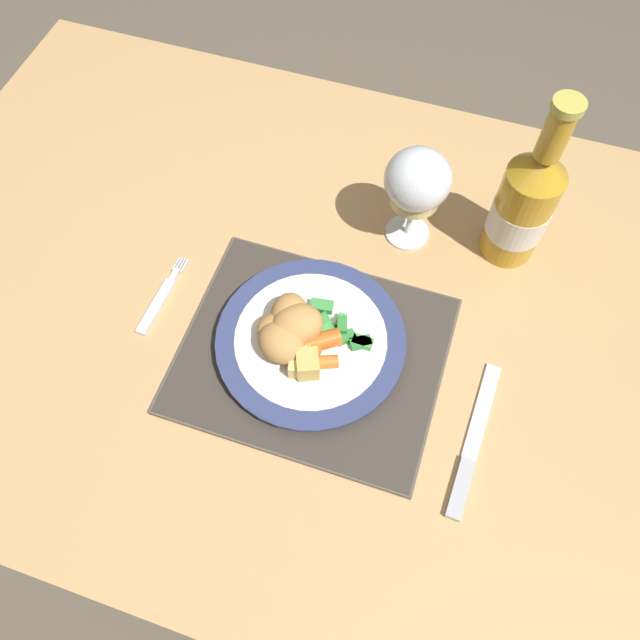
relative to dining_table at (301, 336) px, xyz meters
name	(u,v)px	position (x,y,z in m)	size (l,w,h in m)	color
ground_plane	(308,459)	(0.00, 0.00, -0.64)	(6.00, 6.00, 0.00)	brown
dining_table	(301,336)	(0.00, 0.00, 0.00)	(1.17, 0.81, 0.74)	tan
placemat	(312,354)	(0.04, -0.07, 0.11)	(0.32, 0.27, 0.01)	brown
dinner_plate	(311,342)	(0.04, -0.06, 0.12)	(0.23, 0.23, 0.02)	white
breaded_croquettes	(288,328)	(0.01, -0.07, 0.15)	(0.09, 0.11, 0.05)	tan
green_beans_pile	(339,328)	(0.07, -0.04, 0.13)	(0.09, 0.06, 0.02)	#4CA84C
glazed_carrots	(318,350)	(0.05, -0.08, 0.14)	(0.05, 0.06, 0.02)	orange
fork	(160,300)	(-0.17, -0.06, 0.11)	(0.02, 0.13, 0.01)	silver
table_knife	(470,452)	(0.25, -0.13, 0.11)	(0.03, 0.20, 0.01)	silver
wine_glass	(417,183)	(0.11, 0.15, 0.21)	(0.08, 0.08, 0.15)	silver
bottle	(524,204)	(0.24, 0.17, 0.19)	(0.07, 0.07, 0.25)	gold
roast_potatoes	(304,364)	(0.04, -0.10, 0.14)	(0.04, 0.04, 0.03)	#DBB256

